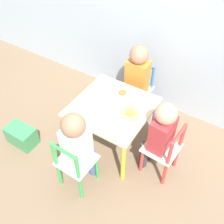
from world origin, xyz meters
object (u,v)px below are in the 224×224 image
object	(u,v)px
chair_red	(164,151)
child_back	(137,76)
kids_table	(112,112)
storage_bin	(22,136)
chair_blue	(138,90)
plate_back	(123,93)
child_front	(78,143)
child_right	(160,132)
chair_green	(75,164)
plate_right	(130,113)

from	to	relation	value
chair_red	child_back	distance (m)	0.73
kids_table	storage_bin	distance (m)	0.89
chair_blue	plate_back	distance (m)	0.40
child_front	storage_bin	distance (m)	0.78
chair_red	child_front	size ratio (longest dim) A/B	0.71
chair_red	child_right	distance (m)	0.19
kids_table	chair_red	size ratio (longest dim) A/B	1.17
chair_blue	chair_green	xyz separation A→B (m)	(0.00, -1.01, 0.00)
chair_green	plate_right	distance (m)	0.58
chair_green	plate_right	bearing A→B (deg)	-108.44
chair_green	kids_table	bearing A→B (deg)	-90.00
chair_green	storage_bin	world-z (taller)	chair_green
storage_bin	kids_table	bearing A→B (deg)	32.17
chair_green	plate_back	xyz separation A→B (m)	(0.01, 0.68, 0.22)
child_front	plate_right	xyz separation A→B (m)	(0.18, 0.44, 0.02)
child_right	child_front	size ratio (longest dim) A/B	0.98
child_right	child_back	bearing A→B (deg)	-132.51
child_front	plate_back	world-z (taller)	child_front
chair_green	storage_bin	bearing A→B (deg)	-3.67
kids_table	child_front	bearing A→B (deg)	-91.53
chair_red	chair_green	world-z (taller)	same
child_back	storage_bin	distance (m)	1.19
chair_green	child_back	bearing A→B (deg)	-88.50
kids_table	chair_red	bearing A→B (deg)	-3.54
child_right	plate_right	bearing A→B (deg)	-92.20
kids_table	child_right	world-z (taller)	child_right
child_back	child_front	world-z (taller)	child_back
chair_blue	child_right	world-z (taller)	child_right
child_right	storage_bin	size ratio (longest dim) A/B	2.76
kids_table	chair_red	xyz separation A→B (m)	(0.50, -0.03, -0.14)
kids_table	chair_blue	xyz separation A→B (m)	(-0.01, 0.51, -0.14)
chair_blue	child_right	xyz separation A→B (m)	(0.46, -0.53, 0.18)
chair_green	child_front	world-z (taller)	child_front
chair_red	chair_blue	distance (m)	0.75
plate_back	chair_green	bearing A→B (deg)	-91.15
child_back	plate_back	distance (m)	0.28
chair_blue	storage_bin	bearing A→B (deg)	-127.68
child_right	plate_back	bearing A→B (deg)	-110.49
child_front	plate_right	size ratio (longest dim) A/B	4.61
plate_back	kids_table	bearing A→B (deg)	-90.00
storage_bin	plate_right	bearing A→B (deg)	26.86
plate_back	storage_bin	size ratio (longest dim) A/B	0.58
chair_green	plate_right	world-z (taller)	chair_green
chair_green	child_front	xyz separation A→B (m)	(0.00, 0.06, 0.20)
chair_green	child_front	distance (m)	0.21
chair_blue	storage_bin	world-z (taller)	chair_blue
child_front	plate_back	size ratio (longest dim) A/B	4.85
chair_red	storage_bin	world-z (taller)	chair_red
kids_table	child_front	distance (m)	0.45
child_front	plate_back	xyz separation A→B (m)	(0.01, 0.61, 0.02)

